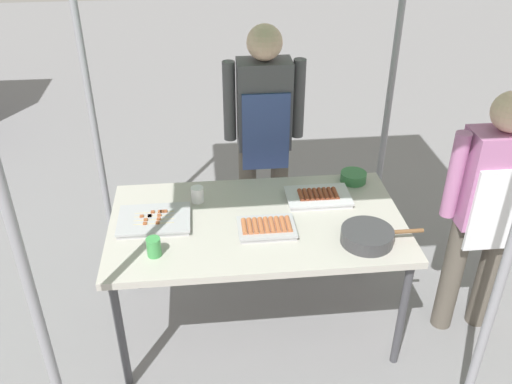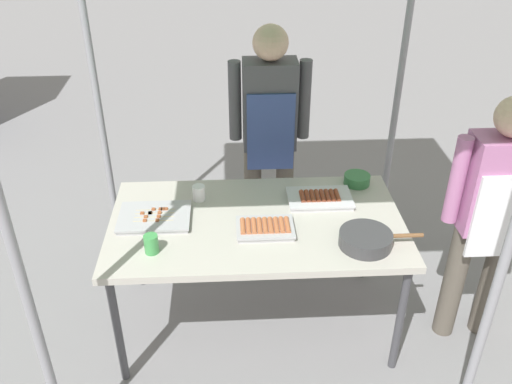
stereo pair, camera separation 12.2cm
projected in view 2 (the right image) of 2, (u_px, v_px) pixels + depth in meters
ground_plane at (256, 321)px, 3.40m from camera, size 18.00×18.00×0.00m
stall_table at (256, 228)px, 3.03m from camera, size 1.60×0.90×0.75m
tray_grilled_sausages at (265, 228)px, 2.91m from camera, size 0.30×0.22×0.05m
tray_meat_skewers at (155, 217)px, 3.00m from camera, size 0.39×0.29×0.04m
tray_pork_links at (320, 198)px, 3.16m from camera, size 0.37×0.24×0.05m
cooking_wok at (366, 239)px, 2.79m from camera, size 0.43×0.27×0.07m
condiment_bowl at (357, 179)px, 3.32m from camera, size 0.16×0.16×0.06m
drink_cup_near_edge at (199, 193)px, 3.16m from camera, size 0.07×0.07×0.09m
drink_cup_by_wok at (151, 244)px, 2.74m from camera, size 0.07×0.07×0.10m
vendor_woman at (269, 126)px, 3.57m from camera, size 0.52×0.23×1.60m
customer_nearby at (492, 208)px, 2.88m from camera, size 0.52×0.22×1.49m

